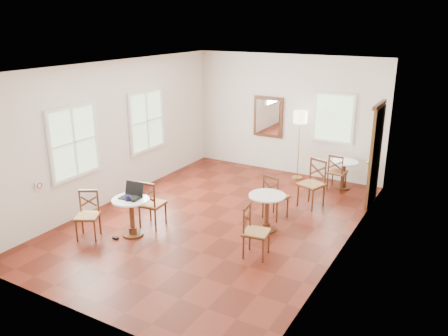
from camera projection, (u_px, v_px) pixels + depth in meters
name	position (u px, v px, depth m)	size (l,w,h in m)	color
ground	(217.00, 220.00, 9.01)	(7.00, 7.00, 0.00)	#621D10
room_shell	(221.00, 124.00, 8.68)	(5.02, 7.02, 3.01)	silver
cafe_table_near	(132.00, 213.00, 8.24)	(0.68, 0.68, 0.72)	#4C2613
cafe_table_mid	(267.00, 208.00, 8.43)	(0.68, 0.68, 0.72)	#4C2613
cafe_table_back	(344.00, 172.00, 10.57)	(0.63, 0.63, 0.67)	#4C2613
chair_near_a	(151.00, 204.00, 8.59)	(0.47, 0.47, 0.95)	#4C2613
chair_near_b	(88.00, 215.00, 8.18)	(0.54, 0.54, 0.87)	#4C2613
chair_mid_a	(275.00, 196.00, 8.96)	(0.52, 0.52, 0.92)	#4C2613
chair_mid_b	(255.00, 232.00, 7.51)	(0.47, 0.47, 0.90)	#4C2613
chair_back_a	(337.00, 172.00, 10.50)	(0.42, 0.42, 0.86)	#4C2613
chair_back_b	(312.00, 184.00, 9.53)	(0.59, 0.59, 1.02)	#4C2613
floor_lamp	(300.00, 122.00, 10.93)	(0.33, 0.33, 1.70)	#BF8C3F
laptop	(132.00, 194.00, 8.21)	(0.40, 0.35, 0.27)	black
mouse	(134.00, 201.00, 8.02)	(0.10, 0.06, 0.04)	black
navy_mug	(127.00, 198.00, 8.05)	(0.13, 0.08, 0.10)	#101036
water_glass	(136.00, 198.00, 8.07)	(0.05, 0.05, 0.09)	white
power_adapter	(116.00, 238.00, 8.21)	(0.11, 0.06, 0.04)	black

